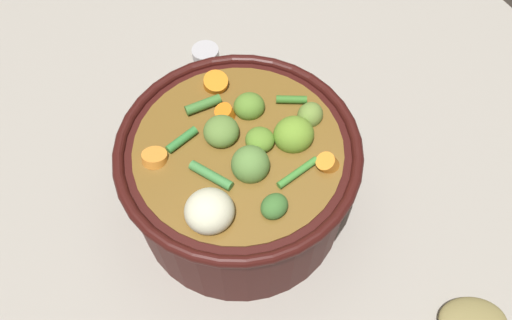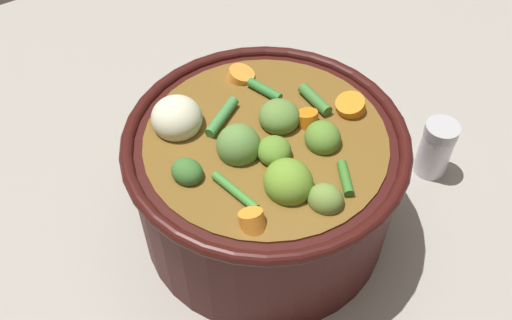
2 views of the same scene
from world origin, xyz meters
name	(u,v)px [view 1 (image 1 of 2)]	position (x,y,z in m)	size (l,w,h in m)	color
ground_plane	(241,203)	(0.00, 0.00, 0.00)	(1.10, 1.10, 0.00)	#9E998E
cooking_pot	(240,175)	(0.00, 0.00, 0.07)	(0.26, 0.26, 0.15)	#38110F
salt_shaker	(207,67)	(0.20, -0.04, 0.03)	(0.04, 0.04, 0.07)	silver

